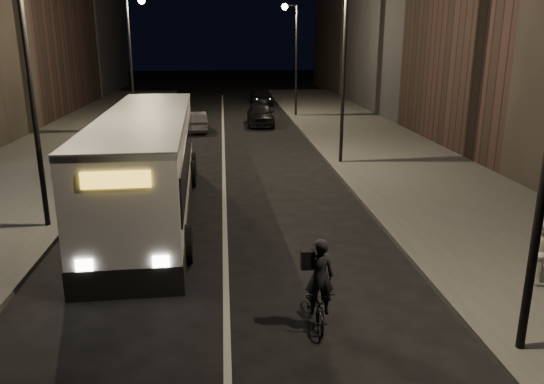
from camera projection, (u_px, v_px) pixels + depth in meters
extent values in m
plane|color=black|center=(226.00, 277.00, 13.55)|extent=(180.00, 180.00, 0.00)
cube|color=#3D3D3A|center=(387.00, 153.00, 27.66)|extent=(7.00, 70.00, 0.16)
cube|color=#3D3D3A|center=(51.00, 160.00, 26.16)|extent=(7.00, 70.00, 0.16)
cylinder|color=black|center=(344.00, 77.00, 24.35)|extent=(0.16, 0.16, 8.00)
cylinder|color=black|center=(296.00, 62.00, 39.65)|extent=(0.16, 0.16, 8.00)
cube|color=black|center=(291.00, 5.00, 38.49)|extent=(0.90, 0.08, 0.08)
sphere|color=#FFD18C|center=(285.00, 7.00, 38.48)|extent=(0.44, 0.44, 0.44)
cylinder|color=black|center=(32.00, 98.00, 15.71)|extent=(0.16, 0.16, 8.00)
cylinder|color=black|center=(131.00, 67.00, 32.92)|extent=(0.16, 0.16, 8.00)
sphere|color=#FFD18C|center=(141.00, 0.00, 31.91)|extent=(0.44, 0.44, 0.44)
cube|color=silver|center=(148.00, 165.00, 18.03)|extent=(3.12, 12.94, 3.43)
cube|color=black|center=(147.00, 151.00, 17.89)|extent=(3.19, 12.52, 1.23)
cube|color=silver|center=(145.00, 116.00, 17.56)|extent=(3.14, 12.95, 0.19)
cube|color=gold|center=(116.00, 179.00, 11.57)|extent=(1.50, 0.18, 0.38)
cylinder|color=black|center=(82.00, 249.00, 13.91)|extent=(0.41, 1.08, 1.07)
cylinder|color=black|center=(185.00, 244.00, 14.23)|extent=(0.41, 1.08, 1.07)
cylinder|color=black|center=(127.00, 171.00, 22.07)|extent=(0.41, 1.08, 1.07)
cylinder|color=black|center=(191.00, 169.00, 22.40)|extent=(0.41, 1.08, 1.07)
imported|color=black|center=(317.00, 303.00, 11.23)|extent=(0.63, 1.74, 0.91)
imported|color=black|center=(319.00, 277.00, 10.84)|extent=(0.61, 0.41, 1.66)
imported|color=beige|center=(542.00, 251.00, 12.73)|extent=(0.67, 0.82, 1.58)
imported|color=black|center=(260.00, 114.00, 36.86)|extent=(1.97, 4.64, 1.56)
imported|color=#363639|center=(195.00, 122.00, 34.43)|extent=(1.76, 4.05, 1.30)
imported|color=black|center=(262.00, 97.00, 48.67)|extent=(1.99, 4.79, 1.38)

